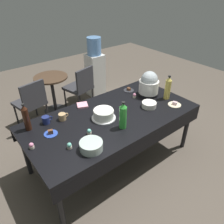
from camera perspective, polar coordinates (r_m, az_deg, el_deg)
The scene contains 23 objects.
ground at distance 3.20m, azimuth 0.00°, elevation -12.16°, with size 9.00×9.00×0.00m, color brown.
potluck_table at distance 2.76m, azimuth 0.00°, elevation -1.96°, with size 2.20×1.10×0.75m.
frosted_layer_cake at distance 2.64m, azimuth -2.24°, elevation -0.61°, with size 0.30×0.30×0.12m.
slow_cooker at distance 3.17m, azimuth 9.73°, elevation 7.21°, with size 0.30×0.30×0.36m.
glass_salad_bowl at distance 2.21m, azimuth -5.52°, elevation -8.88°, with size 0.24×0.24×0.09m, color #B2C6BC.
ceramic_snack_bowl at distance 2.92m, azimuth 9.77°, elevation 1.93°, with size 0.19×0.19×0.07m, color silver.
dessert_plate_cobalt at distance 2.50m, azimuth -15.91°, elevation -5.40°, with size 0.15×0.15×0.05m.
dessert_plate_cream at distance 3.06m, azimuth 16.22°, elevation 1.99°, with size 0.17×0.17×0.05m.
dessert_plate_charcoal at distance 3.33m, azimuth 4.44°, elevation 5.84°, with size 0.16×0.16×0.05m.
cupcake_cocoa at distance 2.37m, azimuth -20.52°, elevation -8.37°, with size 0.05×0.05×0.07m.
cupcake_lemon at distance 2.26m, azimuth -11.20°, elevation -8.76°, with size 0.05×0.05×0.07m.
cupcake_rose at distance 2.41m, azimuth -6.04°, elevation -5.21°, with size 0.05×0.05×0.07m.
cupcake_vanilla at distance 3.13m, azimuth 5.95°, elevation 4.34°, with size 0.05×0.05×0.07m.
soda_bottle_cola at distance 2.58m, azimuth -21.78°, elevation -1.44°, with size 0.07×0.07×0.34m.
soda_bottle_ginger_ale at distance 3.13m, azimuth 14.55°, elevation 6.15°, with size 0.08×0.08×0.35m.
soda_bottle_lime_soda at distance 2.43m, azimuth 2.92°, elevation -1.04°, with size 0.09×0.09×0.34m.
coffee_mug_navy at distance 2.68m, azimuth -17.03°, elevation -2.02°, with size 0.13×0.09×0.09m.
coffee_mug_tan at distance 2.69m, azimuth -12.99°, elevation -1.21°, with size 0.13×0.09×0.08m.
paper_napkin_stack at distance 2.94m, azimuth -7.85°, elevation 1.81°, with size 0.14×0.14×0.02m, color pink.
maroon_chair_left at distance 3.81m, azimuth -20.60°, elevation 2.77°, with size 0.52×0.52×0.85m.
maroon_chair_right at distance 4.13m, azimuth -8.30°, elevation 7.00°, with size 0.54×0.54×0.85m.
round_cafe_table at distance 4.13m, azimuth -15.50°, elevation 6.20°, with size 0.60×0.60×0.72m.
water_cooler at distance 4.58m, azimuth -4.50°, elevation 11.18°, with size 0.32×0.32×1.24m.
Camera 1 is at (-1.41, -1.78, 2.25)m, focal length 34.56 mm.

